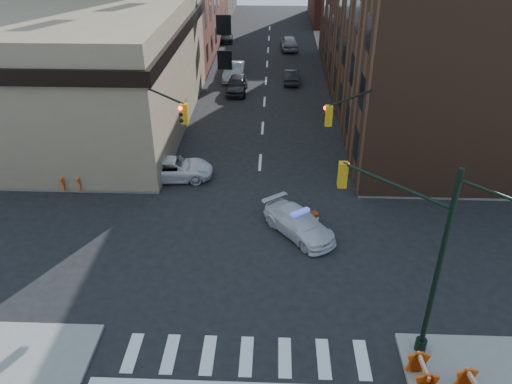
# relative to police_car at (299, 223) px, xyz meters

# --- Properties ---
(ground) EXTENTS (140.00, 140.00, 0.00)m
(ground) POSITION_rel_police_car_xyz_m (-2.32, -1.64, -0.67)
(ground) COLOR black
(ground) RESTS_ON ground
(sidewalk_nw) EXTENTS (34.00, 54.50, 0.15)m
(sidewalk_nw) POSITION_rel_police_car_xyz_m (-25.32, 31.11, -0.59)
(sidewalk_nw) COLOR gray
(sidewalk_nw) RESTS_ON ground
(sidewalk_ne) EXTENTS (34.00, 54.50, 0.15)m
(sidewalk_ne) POSITION_rel_police_car_xyz_m (20.68, 31.11, -0.59)
(sidewalk_ne) COLOR gray
(sidewalk_ne) RESTS_ON ground
(bank_building) EXTENTS (22.00, 22.00, 9.00)m
(bank_building) POSITION_rel_police_car_xyz_m (-19.32, 14.86, 3.83)
(bank_building) COLOR #947D61
(bank_building) RESTS_ON ground
(commercial_row_ne) EXTENTS (14.00, 34.00, 14.00)m
(commercial_row_ne) POSITION_rel_police_car_xyz_m (10.68, 20.86, 6.33)
(commercial_row_ne) COLOR #4F301F
(commercial_row_ne) RESTS_ON ground
(signal_pole_se) EXTENTS (5.40, 5.27, 8.00)m
(signal_pole_se) POSITION_rel_police_car_xyz_m (3.72, -7.16, 3.94)
(signal_pole_se) COLOR black
(signal_pole_se) RESTS_ON sidewalk_se
(signal_pole_nw) EXTENTS (3.58, 3.67, 8.00)m
(signal_pole_nw) POSITION_rel_police_car_xyz_m (-8.17, 3.70, 3.67)
(signal_pole_nw) COLOR black
(signal_pole_nw) RESTS_ON sidewalk_nw
(signal_pole_ne) EXTENTS (3.67, 3.58, 8.00)m
(signal_pole_ne) POSITION_rel_police_car_xyz_m (3.52, 3.71, 3.67)
(signal_pole_ne) COLOR black
(signal_pole_ne) RESTS_ON sidewalk_ne
(tree_ne_near) EXTENTS (3.00, 3.00, 4.85)m
(tree_ne_near) POSITION_rel_police_car_xyz_m (5.18, 24.36, 2.82)
(tree_ne_near) COLOR black
(tree_ne_near) RESTS_ON sidewalk_ne
(tree_ne_far) EXTENTS (3.00, 3.00, 4.85)m
(tree_ne_far) POSITION_rel_police_car_xyz_m (5.18, 32.36, 2.82)
(tree_ne_far) COLOR black
(tree_ne_far) RESTS_ON sidewalk_ne
(police_car) EXTENTS (4.30, 4.80, 1.34)m
(police_car) POSITION_rel_police_car_xyz_m (0.00, 0.00, 0.00)
(police_car) COLOR silver
(police_car) RESTS_ON ground
(pickup) EXTENTS (5.21, 2.82, 1.39)m
(pickup) POSITION_rel_police_car_xyz_m (-7.77, 5.90, 0.03)
(pickup) COLOR silver
(pickup) RESTS_ON ground
(parked_car_wnear) EXTENTS (1.85, 4.49, 1.52)m
(parked_car_wnear) POSITION_rel_police_car_xyz_m (-4.94, 22.72, 0.09)
(parked_car_wnear) COLOR black
(parked_car_wnear) RESTS_ON ground
(parked_car_wfar) EXTENTS (1.98, 4.96, 1.60)m
(parked_car_wfar) POSITION_rel_police_car_xyz_m (-5.53, 26.79, 0.13)
(parked_car_wfar) COLOR gray
(parked_car_wfar) RESTS_ON ground
(parked_car_wdeep) EXTENTS (2.11, 4.53, 1.28)m
(parked_car_wdeep) POSITION_rel_police_car_xyz_m (-7.82, 42.68, -0.03)
(parked_car_wdeep) COLOR black
(parked_car_wdeep) RESTS_ON ground
(parked_car_enear) EXTENTS (1.46, 3.98, 1.30)m
(parked_car_enear) POSITION_rel_police_car_xyz_m (0.18, 25.89, -0.02)
(parked_car_enear) COLOR black
(parked_car_enear) RESTS_ON ground
(parked_car_efar) EXTENTS (2.25, 4.97, 1.65)m
(parked_car_efar) POSITION_rel_police_car_xyz_m (0.18, 38.71, 0.16)
(parked_car_efar) COLOR #979BA0
(parked_car_efar) RESTS_ON ground
(pedestrian_a) EXTENTS (0.71, 0.48, 1.88)m
(pedestrian_a) POSITION_rel_police_car_xyz_m (-9.20, 5.98, 0.42)
(pedestrian_a) COLOR black
(pedestrian_a) RESTS_ON sidewalk_nw
(pedestrian_b) EXTENTS (1.05, 0.98, 1.72)m
(pedestrian_b) POSITION_rel_police_car_xyz_m (-13.58, 6.77, 0.34)
(pedestrian_b) COLOR black
(pedestrian_b) RESTS_ON sidewalk_nw
(pedestrian_c) EXTENTS (0.96, 1.08, 1.76)m
(pedestrian_c) POSITION_rel_police_car_xyz_m (-15.03, 6.70, 0.36)
(pedestrian_c) COLOR black
(pedestrian_c) RESTS_ON sidewalk_nw
(barrel_road) EXTENTS (0.66, 0.66, 0.89)m
(barrel_road) POSITION_rel_police_car_xyz_m (0.81, 0.70, -0.22)
(barrel_road) COLOR #D24D09
(barrel_road) RESTS_ON ground
(barrel_bank) EXTENTS (0.68, 0.68, 0.93)m
(barrel_bank) POSITION_rel_police_car_xyz_m (-7.82, 5.50, -0.20)
(barrel_bank) COLOR red
(barrel_bank) RESTS_ON ground
(barricade_se_a) EXTENTS (0.73, 1.33, 0.96)m
(barricade_se_a) POSITION_rel_police_car_xyz_m (4.09, -9.53, -0.04)
(barricade_se_a) COLOR #E2510A
(barricade_se_a) RESTS_ON sidewalk_se
(barricade_nw_a) EXTENTS (1.11, 0.57, 0.82)m
(barricade_nw_a) POSITION_rel_police_car_xyz_m (-10.28, 5.86, -0.11)
(barricade_nw_a) COLOR #DA480A
(barricade_nw_a) RESTS_ON sidewalk_nw
(barricade_nw_b) EXTENTS (1.34, 0.73, 0.98)m
(barricade_nw_b) POSITION_rel_police_car_xyz_m (-13.63, 4.06, -0.03)
(barricade_nw_b) COLOR #CE5109
(barricade_nw_b) RESTS_ON sidewalk_nw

